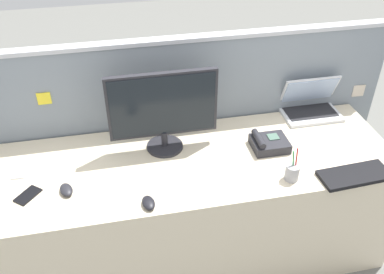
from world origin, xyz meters
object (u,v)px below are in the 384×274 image
object	(u,v)px
pen_cup	(292,172)
computer_mouse_left_hand	(148,203)
laptop	(310,104)
desk_phone	(269,143)
cell_phone_white_slab	(20,169)
cell_phone_black_slab	(28,195)
desktop_monitor	(163,109)
computer_mouse_right_hand	(66,190)
keyboard_main	(355,175)

from	to	relation	value
pen_cup	computer_mouse_left_hand	bearing A→B (deg)	-176.83
laptop	desk_phone	size ratio (longest dim) A/B	1.79
computer_mouse_left_hand	cell_phone_white_slab	distance (m)	0.75
pen_cup	laptop	bearing A→B (deg)	58.45
pen_cup	cell_phone_black_slab	distance (m)	1.33
laptop	cell_phone_black_slab	distance (m)	1.73
desktop_monitor	computer_mouse_right_hand	xyz separation A→B (m)	(-0.54, -0.27, -0.24)
laptop	pen_cup	bearing A→B (deg)	-121.55
laptop	cell_phone_white_slab	size ratio (longest dim) A/B	2.35
desktop_monitor	computer_mouse_left_hand	world-z (taller)	desktop_monitor
desk_phone	computer_mouse_left_hand	world-z (taller)	desk_phone
cell_phone_black_slab	desk_phone	bearing A→B (deg)	45.32
keyboard_main	computer_mouse_right_hand	xyz separation A→B (m)	(-1.46, 0.18, 0.01)
cell_phone_black_slab	computer_mouse_right_hand	bearing A→B (deg)	36.05
desktop_monitor	pen_cup	size ratio (longest dim) A/B	3.24
desktop_monitor	cell_phone_white_slab	world-z (taller)	desktop_monitor
laptop	cell_phone_black_slab	xyz separation A→B (m)	(-1.67, -0.43, -0.06)
computer_mouse_right_hand	cell_phone_black_slab	bearing A→B (deg)	160.48
computer_mouse_right_hand	computer_mouse_left_hand	size ratio (longest dim) A/B	1.00
desktop_monitor	cell_phone_white_slab	distance (m)	0.83
computer_mouse_right_hand	computer_mouse_left_hand	bearing A→B (deg)	-40.21
desk_phone	cell_phone_white_slab	world-z (taller)	desk_phone
desktop_monitor	computer_mouse_left_hand	bearing A→B (deg)	-108.12
computer_mouse_right_hand	desk_phone	bearing A→B (deg)	-8.72
laptop	desktop_monitor	bearing A→B (deg)	-169.89
cell_phone_black_slab	cell_phone_white_slab	size ratio (longest dim) A/B	0.84
computer_mouse_right_hand	cell_phone_black_slab	size ratio (longest dim) A/B	0.78
keyboard_main	pen_cup	xyz separation A→B (m)	(-0.33, 0.05, 0.03)
desktop_monitor	laptop	world-z (taller)	desktop_monitor
cell_phone_white_slab	desk_phone	bearing A→B (deg)	-0.98
computer_mouse_left_hand	cell_phone_black_slab	size ratio (longest dim) A/B	0.78
desktop_monitor	cell_phone_black_slab	xyz separation A→B (m)	(-0.72, -0.26, -0.25)
laptop	cell_phone_black_slab	world-z (taller)	laptop
desktop_monitor	desk_phone	world-z (taller)	desktop_monitor
laptop	pen_cup	world-z (taller)	laptop
desktop_monitor	cell_phone_black_slab	bearing A→B (deg)	-159.91
laptop	computer_mouse_right_hand	distance (m)	1.55
keyboard_main	desktop_monitor	bearing A→B (deg)	150.43
pen_cup	computer_mouse_right_hand	bearing A→B (deg)	173.34
desktop_monitor	keyboard_main	bearing A→B (deg)	-26.30
desktop_monitor	cell_phone_black_slab	size ratio (longest dim) A/B	4.66
laptop	computer_mouse_left_hand	world-z (taller)	laptop
pen_cup	keyboard_main	bearing A→B (deg)	-8.87
desktop_monitor	computer_mouse_left_hand	size ratio (longest dim) A/B	5.94
computer_mouse_right_hand	computer_mouse_left_hand	world-z (taller)	same
computer_mouse_left_hand	cell_phone_white_slab	world-z (taller)	computer_mouse_left_hand
desk_phone	computer_mouse_left_hand	size ratio (longest dim) A/B	1.99
laptop	desk_phone	distance (m)	0.48
laptop	desk_phone	world-z (taller)	laptop
desktop_monitor	laptop	size ratio (longest dim) A/B	1.67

